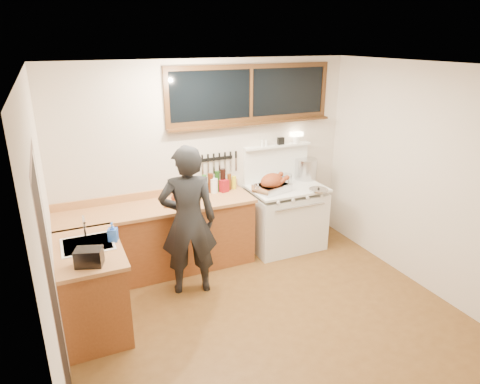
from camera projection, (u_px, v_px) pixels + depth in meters
name	position (u px, v px, depth m)	size (l,w,h in m)	color
ground_plane	(268.00, 318.00, 4.60)	(4.00, 3.50, 0.02)	#5A3817
room_shell	(272.00, 171.00, 4.04)	(4.10, 3.60, 2.65)	beige
counter_back	(159.00, 238.00, 5.38)	(2.44, 0.64, 1.00)	brown
counter_left	(92.00, 288.00, 4.33)	(0.64, 1.09, 0.90)	brown
sink_unit	(88.00, 249.00, 4.27)	(0.50, 0.45, 0.37)	white
vintage_stove	(285.00, 216.00, 6.03)	(1.02, 0.74, 1.58)	white
back_window	(251.00, 100.00, 5.60)	(2.32, 0.13, 0.77)	black
left_doorway	(56.00, 303.00, 2.99)	(0.02, 1.04, 2.17)	black
knife_strip	(218.00, 159.00, 5.68)	(0.52, 0.03, 0.28)	black
man	(188.00, 221.00, 4.82)	(0.72, 0.56, 1.77)	black
soap_bottle	(113.00, 232.00, 4.29)	(0.12, 0.12, 0.20)	blue
toaster	(89.00, 257.00, 3.84)	(0.27, 0.23, 0.16)	black
cutting_board	(180.00, 199.00, 5.29)	(0.48, 0.41, 0.14)	#B67A48
roast_turkey	(272.00, 184.00, 5.68)	(0.51, 0.43, 0.25)	silver
stockpot	(306.00, 169.00, 6.18)	(0.40, 0.40, 0.30)	silver
saucepan	(286.00, 179.00, 6.01)	(0.19, 0.30, 0.13)	silver
pot_lid	(318.00, 190.00, 5.74)	(0.33, 0.33, 0.04)	silver
coffee_tin	(224.00, 186.00, 5.67)	(0.13, 0.12, 0.16)	maroon
pitcher	(214.00, 186.00, 5.64)	(0.13, 0.13, 0.19)	white
bottle_cluster	(217.00, 182.00, 5.67)	(0.55, 0.07, 0.30)	black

